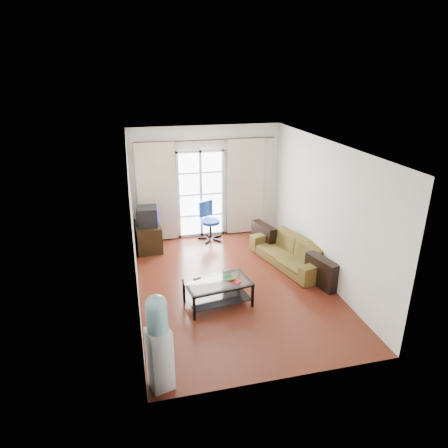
# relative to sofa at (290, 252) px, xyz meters

# --- Properties ---
(floor) EXTENTS (5.20, 5.20, 0.00)m
(floor) POSITION_rel_sofa_xyz_m (-1.37, -0.54, -0.29)
(floor) COLOR maroon
(floor) RESTS_ON ground
(ceiling) EXTENTS (5.20, 5.20, 0.00)m
(ceiling) POSITION_rel_sofa_xyz_m (-1.37, -0.54, 2.41)
(ceiling) COLOR white
(ceiling) RESTS_ON wall_back
(wall_back) EXTENTS (3.60, 0.02, 2.70)m
(wall_back) POSITION_rel_sofa_xyz_m (-1.37, 2.06, 1.06)
(wall_back) COLOR white
(wall_back) RESTS_ON floor
(wall_front) EXTENTS (3.60, 0.02, 2.70)m
(wall_front) POSITION_rel_sofa_xyz_m (-1.37, -3.14, 1.06)
(wall_front) COLOR white
(wall_front) RESTS_ON floor
(wall_left) EXTENTS (0.02, 5.20, 2.70)m
(wall_left) POSITION_rel_sofa_xyz_m (-3.17, -0.54, 1.06)
(wall_left) COLOR white
(wall_left) RESTS_ON floor
(wall_right) EXTENTS (0.02, 5.20, 2.70)m
(wall_right) POSITION_rel_sofa_xyz_m (0.43, -0.54, 1.06)
(wall_right) COLOR white
(wall_right) RESTS_ON floor
(french_door) EXTENTS (1.16, 0.06, 2.15)m
(french_door) POSITION_rel_sofa_xyz_m (-1.52, 2.00, 0.79)
(french_door) COLOR white
(french_door) RESTS_ON wall_back
(curtain_rod) EXTENTS (3.30, 0.04, 0.04)m
(curtain_rod) POSITION_rel_sofa_xyz_m (-1.37, 1.96, 2.09)
(curtain_rod) COLOR #4C3F2D
(curtain_rod) RESTS_ON wall_back
(curtain_left) EXTENTS (0.90, 0.07, 2.35)m
(curtain_left) POSITION_rel_sofa_xyz_m (-2.57, 1.94, 0.91)
(curtain_left) COLOR beige
(curtain_left) RESTS_ON curtain_rod
(curtain_right) EXTENTS (0.90, 0.07, 2.35)m
(curtain_right) POSITION_rel_sofa_xyz_m (-0.42, 1.94, 0.91)
(curtain_right) COLOR beige
(curtain_right) RESTS_ON curtain_rod
(radiator) EXTENTS (0.64, 0.12, 0.64)m
(radiator) POSITION_rel_sofa_xyz_m (-0.57, 1.96, 0.04)
(radiator) COLOR gray
(radiator) RESTS_ON floor
(sofa) EXTENTS (2.35, 1.74, 0.58)m
(sofa) POSITION_rel_sofa_xyz_m (0.00, 0.00, 0.00)
(sofa) COLOR brown
(sofa) RESTS_ON floor
(coffee_table) EXTENTS (1.21, 0.80, 0.46)m
(coffee_table) POSITION_rel_sofa_xyz_m (-1.82, -1.16, 0.01)
(coffee_table) COLOR silver
(coffee_table) RESTS_ON floor
(bowl) EXTENTS (0.26, 0.26, 0.05)m
(bowl) POSITION_rel_sofa_xyz_m (-1.62, -1.13, 0.20)
(bowl) COLOR #359355
(bowl) RESTS_ON coffee_table
(book) EXTENTS (0.34, 0.34, 0.02)m
(book) POSITION_rel_sofa_xyz_m (-1.59, -1.28, 0.18)
(book) COLOR #B43E16
(book) RESTS_ON coffee_table
(remote) EXTENTS (0.15, 0.09, 0.02)m
(remote) POSITION_rel_sofa_xyz_m (-2.16, -0.97, 0.18)
(remote) COLOR black
(remote) RESTS_ON coffee_table
(tv_stand) EXTENTS (0.60, 0.86, 0.61)m
(tv_stand) POSITION_rel_sofa_xyz_m (-2.86, 1.50, 0.02)
(tv_stand) COLOR black
(tv_stand) RESTS_ON floor
(crt_tv) EXTENTS (0.49, 0.48, 0.42)m
(crt_tv) POSITION_rel_sofa_xyz_m (-2.86, 1.46, 0.53)
(crt_tv) COLOR black
(crt_tv) RESTS_ON tv_stand
(task_chair) EXTENTS (0.82, 0.82, 0.93)m
(task_chair) POSITION_rel_sofa_xyz_m (-1.37, 1.74, -0.01)
(task_chair) COLOR black
(task_chair) RESTS_ON floor
(water_cooler) EXTENTS (0.35, 0.35, 1.38)m
(water_cooler) POSITION_rel_sofa_xyz_m (-2.97, -2.89, 0.44)
(water_cooler) COLOR silver
(water_cooler) RESTS_ON floor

